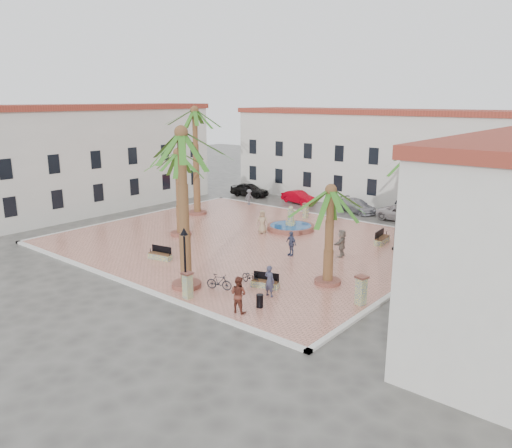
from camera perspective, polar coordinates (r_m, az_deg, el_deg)
The scene contains 36 objects.
ground at distance 37.54m, azimuth -1.18°, elevation -2.13°, with size 120.00×120.00×0.00m, color #56544F.
plaza at distance 37.52m, azimuth -1.18°, elevation -2.02°, with size 26.00×22.00×0.15m, color tan.
kerb_n at distance 46.13m, azimuth 7.78°, elevation 0.94°, with size 26.30×0.30×0.16m, color silver.
kerb_s at distance 30.48m, azimuth -14.90°, elevation -6.39°, with size 26.30×0.30×0.16m, color silver.
kerb_e at distance 31.04m, azimuth 17.42°, elevation -6.19°, with size 0.30×22.30×0.16m, color silver.
kerb_w at distance 46.79m, azimuth -13.32°, elevation 0.87°, with size 0.30×22.30×0.16m, color silver.
building_north at distance 53.12m, azimuth 13.16°, elevation 7.56°, with size 30.40×7.40×9.50m.
building_west at distance 50.85m, azimuth -17.78°, elevation 7.27°, with size 6.40×24.40×10.00m.
fountain at distance 40.66m, azimuth 3.98°, elevation -0.27°, with size 3.82×3.82×1.97m.
palm_nw at distance 45.35m, azimuth -7.01°, elevation 11.59°, with size 5.43×5.43×9.77m.
palm_sw at distance 38.41m, azimuth -8.87°, elevation 6.84°, with size 5.31×5.31×6.80m.
palm_s at distance 27.02m, azimuth -8.48°, elevation 8.34°, with size 5.45×5.45×9.02m.
palm_e at distance 28.00m, azimuth 8.50°, elevation 2.36°, with size 4.93×4.93×5.82m.
palm_ne at distance 35.72m, azimuth 17.60°, elevation 6.78°, with size 4.80×4.80×7.32m.
bench_s at distance 33.74m, azimuth -10.90°, elevation -3.58°, with size 1.75×0.84×0.88m.
bench_se at distance 28.35m, azimuth 1.06°, elevation -6.80°, with size 1.67×0.97×0.84m.
bench_e at distance 31.84m, azimuth 16.99°, elevation -4.95°, with size 0.87×2.05×1.05m.
bench_ne at distance 37.90m, azimuth 14.19°, elevation -1.74°, with size 0.76×1.90×0.98m.
lamppost_s at distance 26.43m, azimuth -8.16°, elevation -3.05°, with size 0.42×0.42×3.87m.
lamppost_e at distance 36.02m, azimuth 15.76°, elevation 0.96°, with size 0.40×0.40×3.67m.
bollard_se at distance 26.94m, azimuth -7.83°, elevation -6.91°, with size 0.53×0.53×1.45m.
bollard_n at distance 44.58m, azimuth 5.68°, elevation 1.55°, with size 0.49×0.49×1.35m.
bollard_e at distance 26.46m, azimuth 11.93°, elevation -7.37°, with size 0.66×0.66×1.56m.
litter_bin at distance 25.73m, azimuth 0.43°, elevation -8.78°, with size 0.36×0.36×0.70m, color black.
cyclist_a at distance 26.94m, azimuth 1.56°, elevation -6.52°, with size 0.63×0.42×1.74m, color #33354A.
bicycle_a at distance 28.79m, azimuth -0.60°, elevation -6.11°, with size 0.54×1.54×0.81m, color black.
cyclist_b at distance 25.01m, azimuth -2.02°, elevation -8.03°, with size 0.91×0.71×1.87m, color #5E291E.
bicycle_b at distance 28.04m, azimuth -4.24°, elevation -6.62°, with size 0.42×1.50×0.90m, color black.
pedestrian_fountain_a at distance 39.31m, azimuth 0.74°, elevation 0.25°, with size 0.91×0.59×1.86m, color #9D8060.
pedestrian_fountain_b at distance 33.86m, azimuth 4.03°, elevation -2.22°, with size 0.99×0.41×1.70m, color #3C4261.
pedestrian_north at distance 50.00m, azimuth -0.78°, elevation 3.10°, with size 1.01×0.58×1.57m, color #56555B.
pedestrian_east at distance 34.06m, azimuth 9.76°, elevation -2.16°, with size 1.73×0.55×1.86m, color slate.
car_black at distance 55.22m, azimuth -0.75°, elevation 3.95°, with size 1.74×4.32×1.47m, color black.
car_red at distance 51.72m, azimuth 4.87°, elevation 3.08°, with size 1.35×3.87×1.28m, color #AF0010.
car_silver at distance 48.36m, azimuth 11.44°, elevation 2.07°, with size 1.77×4.35×1.26m, color #A0A0A9.
car_white at distance 45.81m, azimuth 16.59°, elevation 1.12°, with size 2.17×4.72×1.31m, color silver.
Camera 1 is at (23.58, -27.25, 10.53)m, focal length 35.00 mm.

